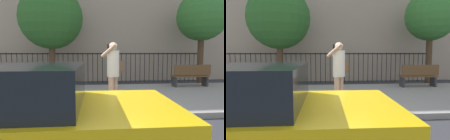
% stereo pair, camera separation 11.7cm
% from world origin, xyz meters
% --- Properties ---
extents(ground_plane, '(60.00, 60.00, 0.00)m').
position_xyz_m(ground_plane, '(0.00, 0.00, 0.00)').
color(ground_plane, '#333338').
extents(sidewalk, '(28.00, 4.40, 0.15)m').
position_xyz_m(sidewalk, '(0.00, 2.20, 0.07)').
color(sidewalk, gray).
rests_on(sidewalk, ground).
extents(iron_fence, '(12.03, 0.04, 1.60)m').
position_xyz_m(iron_fence, '(0.00, 5.90, 1.02)').
color(iron_fence, black).
rests_on(iron_fence, ground).
extents(taxi_yellow, '(4.23, 1.91, 1.45)m').
position_xyz_m(taxi_yellow, '(-1.13, -1.72, 0.70)').
color(taxi_yellow, yellow).
rests_on(taxi_yellow, ground).
extents(pedestrian_on_phone, '(0.67, 0.71, 1.75)m').
position_xyz_m(pedestrian_on_phone, '(0.45, 1.02, 1.17)').
color(pedestrian_on_phone, tan).
rests_on(pedestrian_on_phone, sidewalk).
extents(street_bench, '(1.60, 0.45, 0.95)m').
position_xyz_m(street_bench, '(4.07, 3.52, 0.65)').
color(street_bench, brown).
rests_on(street_bench, sidewalk).
extents(street_tree_near, '(2.85, 2.85, 4.62)m').
position_xyz_m(street_tree_near, '(-1.99, 4.84, 3.18)').
color(street_tree_near, '#4C3823').
rests_on(street_tree_near, ground).
extents(street_tree_mid, '(2.39, 2.39, 4.57)m').
position_xyz_m(street_tree_mid, '(5.13, 4.67, 3.34)').
color(street_tree_mid, '#4C3823').
rests_on(street_tree_mid, ground).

